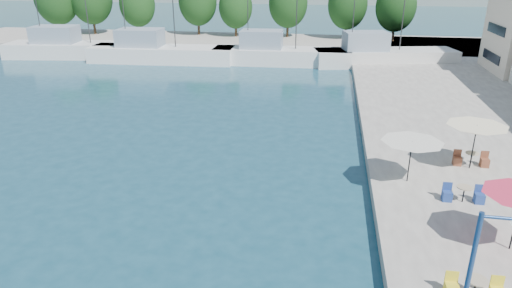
% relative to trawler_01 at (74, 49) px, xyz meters
% --- Properties ---
extents(quay_far, '(90.00, 16.00, 0.60)m').
position_rel_trawler_01_xyz_m(quay_far, '(19.91, 12.84, -0.77)').
color(quay_far, gray).
rests_on(quay_far, ground).
extents(trawler_01, '(17.65, 6.64, 10.20)m').
position_rel_trawler_01_xyz_m(trawler_01, '(0.00, 0.00, 0.00)').
color(trawler_01, white).
rests_on(trawler_01, ground).
extents(trawler_02, '(17.10, 5.21, 10.20)m').
position_rel_trawler_01_xyz_m(trawler_02, '(11.37, -1.05, 0.00)').
color(trawler_02, white).
rests_on(trawler_02, ground).
extents(trawler_03, '(15.84, 4.48, 10.20)m').
position_rel_trawler_01_xyz_m(trawler_03, '(25.51, -0.03, 0.00)').
color(trawler_03, white).
rests_on(trawler_03, ground).
extents(trawler_04, '(16.34, 7.32, 10.20)m').
position_rel_trawler_01_xyz_m(trawler_04, '(37.21, 0.97, 0.00)').
color(trawler_04, silver).
rests_on(trawler_04, ground).
extents(tree_03, '(5.33, 5.33, 7.89)m').
position_rel_trawler_01_xyz_m(tree_03, '(2.07, 15.58, 4.08)').
color(tree_03, '#3F2B19').
rests_on(tree_03, quay_far).
extents(tree_04, '(5.81, 5.81, 8.60)m').
position_rel_trawler_01_xyz_m(tree_04, '(10.99, 17.55, 4.50)').
color(tree_04, '#3F2B19').
rests_on(tree_04, quay_far).
extents(tree_05, '(5.01, 5.01, 7.41)m').
position_rel_trawler_01_xyz_m(tree_05, '(17.09, 16.62, 3.81)').
color(tree_05, '#3F2B19').
rests_on(tree_05, quay_far).
extents(tree_06, '(5.72, 5.72, 8.47)m').
position_rel_trawler_01_xyz_m(tree_06, '(24.85, 17.26, 4.42)').
color(tree_06, '#3F2B19').
rests_on(tree_06, quay_far).
extents(tree_07, '(5.64, 5.64, 8.35)m').
position_rel_trawler_01_xyz_m(tree_07, '(33.48, 17.11, 4.35)').
color(tree_07, '#3F2B19').
rests_on(tree_07, quay_far).
extents(tree_08, '(5.57, 5.57, 8.25)m').
position_rel_trawler_01_xyz_m(tree_08, '(40.08, 15.78, 4.29)').
color(tree_08, '#3F2B19').
rests_on(tree_08, quay_far).
extents(umbrella_white, '(3.03, 3.03, 2.14)m').
position_rel_trawler_01_xyz_m(umbrella_white, '(35.71, -30.92, 1.42)').
color(umbrella_white, black).
rests_on(umbrella_white, quay_right).
extents(umbrella_cream, '(3.09, 3.09, 2.43)m').
position_rel_trawler_01_xyz_m(umbrella_cream, '(39.23, -28.75, 1.71)').
color(umbrella_cream, black).
rests_on(umbrella_cream, quay_right).
extents(cafe_table_02, '(1.82, 0.70, 0.76)m').
position_rel_trawler_01_xyz_m(cafe_table_02, '(37.91, -32.74, -0.18)').
color(cafe_table_02, black).
rests_on(cafe_table_02, quay_right).
extents(cafe_table_03, '(1.82, 0.70, 0.76)m').
position_rel_trawler_01_xyz_m(cafe_table_03, '(39.35, -28.43, -0.18)').
color(cafe_table_03, black).
rests_on(cafe_table_03, quay_right).
extents(street_lamp, '(1.04, 0.36, 5.03)m').
position_rel_trawler_01_xyz_m(street_lamp, '(35.41, -42.97, 3.02)').
color(street_lamp, navy).
rests_on(street_lamp, quay_right).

